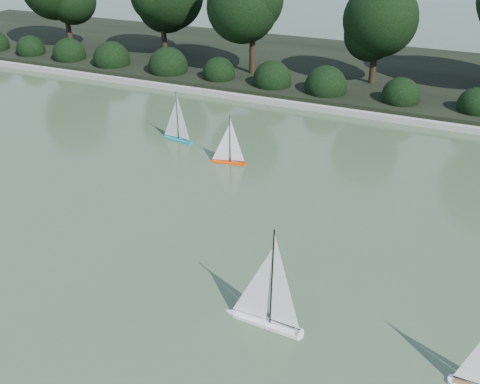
# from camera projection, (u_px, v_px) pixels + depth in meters

# --- Properties ---
(ground) EXTENTS (80.00, 80.00, 0.00)m
(ground) POSITION_uv_depth(u_px,v_px,m) (166.00, 283.00, 8.75)
(ground) COLOR #314429
(ground) RESTS_ON ground
(pond_coping) EXTENTS (40.00, 0.35, 0.18)m
(pond_coping) POSITION_uv_depth(u_px,v_px,m) (320.00, 107.00, 15.94)
(pond_coping) COLOR gray
(pond_coping) RESTS_ON ground
(far_bank) EXTENTS (40.00, 8.00, 0.30)m
(far_bank) POSITION_uv_depth(u_px,v_px,m) (352.00, 71.00, 19.13)
(far_bank) COLOR black
(far_bank) RESTS_ON ground
(tree_line) EXTENTS (26.31, 3.93, 4.39)m
(tree_line) POSITION_uv_depth(u_px,v_px,m) (388.00, 8.00, 16.25)
(tree_line) COLOR black
(tree_line) RESTS_ON ground
(shrub_hedge) EXTENTS (29.10, 1.10, 1.10)m
(shrub_hedge) POSITION_uv_depth(u_px,v_px,m) (329.00, 87.00, 16.50)
(shrub_hedge) COLOR black
(shrub_hedge) RESTS_ON ground
(sailboat_white_a) EXTENTS (1.28, 0.28, 1.75)m
(sailboat_white_a) POSITION_uv_depth(u_px,v_px,m) (261.00, 308.00, 7.79)
(sailboat_white_a) COLOR white
(sailboat_white_a) RESTS_ON ground
(sailboat_orange) EXTENTS (0.96, 0.29, 1.30)m
(sailboat_orange) POSITION_uv_depth(u_px,v_px,m) (226.00, 155.00, 12.68)
(sailboat_orange) COLOR #FD3B00
(sailboat_orange) RESTS_ON ground
(sailboat_teal) EXTENTS (1.05, 0.36, 1.42)m
(sailboat_teal) POSITION_uv_depth(u_px,v_px,m) (175.00, 132.00, 13.91)
(sailboat_teal) COLOR #0E8A92
(sailboat_teal) RESTS_ON ground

